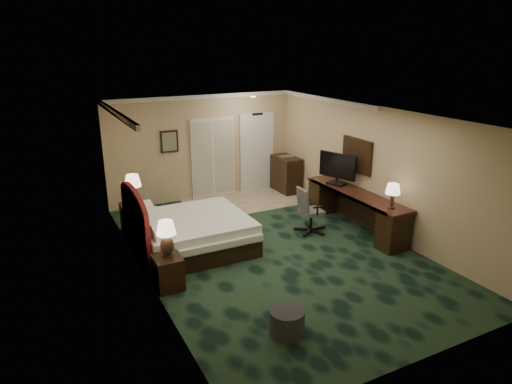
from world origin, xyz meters
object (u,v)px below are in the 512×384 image
lamp_near (167,238)px  desk_chair (311,210)px  lamp_far (133,190)px  ottoman (287,322)px  bed_bench (237,224)px  bed (194,233)px  minibar (286,174)px  tv (337,169)px  desk (355,211)px  nightstand_near (168,272)px  nightstand_far (135,219)px

lamp_near → desk_chair: 3.55m
lamp_far → ottoman: size_ratio=1.32×
lamp_far → bed_bench: (1.95, -0.95, -0.78)m
bed → lamp_far: lamp_far is taller
minibar → tv: bearing=-91.3°
lamp_far → minibar: 4.55m
desk → desk_chair: desk_chair is taller
ottoman → desk: size_ratio=0.17×
desk → minibar: size_ratio=2.99×
bed → ottoman: (0.22, -3.25, -0.15)m
bed → minibar: bearing=34.0°
nightstand_near → minibar: size_ratio=0.57×
nightstand_near → lamp_far: lamp_far is taller
nightstand_far → bed_bench: bearing=-26.0°
desk → desk_chair: bearing=163.7°
lamp_near → tv: (4.37, 1.24, 0.34)m
bed → ottoman: 3.26m
nightstand_far → desk_chair: 3.81m
lamp_near → desk: (4.39, 0.57, -0.45)m
lamp_near → minibar: bearing=39.0°
bed_bench → minibar: minibar is taller
tv → ottoman: bearing=-154.2°
nightstand_far → tv: size_ratio=0.69×
bed_bench → minibar: 3.19m
ottoman → desk_chair: desk_chair is taller
ottoman → tv: size_ratio=0.53×
tv → bed_bench: bearing=153.3°
nightstand_far → tv: bearing=-16.1°
nightstand_near → lamp_near: size_ratio=0.90×
bed_bench → desk_chair: 1.64m
nightstand_near → tv: (4.40, 1.30, 0.93)m
nightstand_far → desk: (4.38, -1.93, 0.09)m
desk → desk_chair: 1.00m
bed → bed_bench: (1.11, 0.36, -0.13)m
nightstand_far → lamp_near: size_ratio=1.06×
tv → desk: bearing=-107.3°
nightstand_near → desk_chair: 3.59m
desk → minibar: minibar is taller
lamp_far → bed_bench: bearing=-26.0°
bed_bench → desk_chair: (1.46, -0.69, 0.31)m
lamp_far → minibar: bearing=13.9°
lamp_near → tv: bearing=15.8°
lamp_near → lamp_far: (0.03, 2.49, 0.12)m
nightstand_far → bed_bench: size_ratio=0.55×
bed → desk_chair: 2.59m
nightstand_far → lamp_far: bearing=-17.3°
bed → lamp_far: 1.69m
lamp_far → nightstand_far: bearing=162.7°
ottoman → desk_chair: bearing=51.2°
lamp_far → minibar: lamp_far is taller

